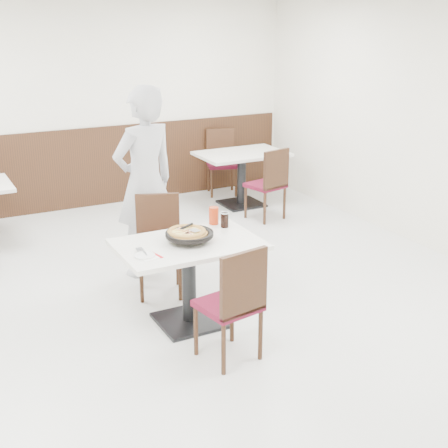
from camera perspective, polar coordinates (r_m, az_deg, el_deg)
name	(u,v)px	position (r m, az deg, el deg)	size (l,w,h in m)	color
floor	(196,302)	(5.91, -2.61, -7.18)	(7.00, 7.00, 0.00)	silver
wall_back	(84,106)	(8.71, -12.68, 10.52)	(6.00, 0.04, 2.80)	white
wall_right	(446,128)	(7.21, 19.63, 8.24)	(0.04, 7.00, 2.80)	white
wainscot_back	(89,168)	(8.84, -12.25, 5.06)	(5.90, 0.03, 1.10)	black
main_table	(189,283)	(5.40, -3.21, -5.42)	(1.20, 0.80, 0.75)	white
chair_near	(228,302)	(4.83, 0.37, -7.17)	(0.42, 0.42, 0.95)	black
chair_far	(159,247)	(5.94, -5.95, -2.14)	(0.42, 0.42, 0.95)	black
trivet	(195,238)	(5.32, -2.68, -1.25)	(0.11, 0.11, 0.04)	black
pizza_pan	(189,237)	(5.25, -3.18, -1.22)	(0.33, 0.33, 0.01)	black
pizza	(187,234)	(5.29, -3.43, -0.88)	(0.36, 0.36, 0.02)	#B58238
pizza_server	(195,230)	(5.26, -2.69, -0.59)	(0.07, 0.09, 0.00)	silver
napkin	(148,257)	(4.98, -6.95, -2.99)	(0.15, 0.15, 0.00)	white
side_plate	(145,256)	(4.99, -7.27, -2.88)	(0.17, 0.17, 0.01)	white
fork	(144,252)	(5.04, -7.30, -2.55)	(0.02, 0.16, 0.00)	silver
cola_glass	(225,220)	(5.60, 0.06, 0.35)	(0.07, 0.07, 0.13)	black
red_cup	(214,216)	(5.68, -0.94, 0.78)	(0.09, 0.09, 0.16)	#B72D0D
diner_person	(145,183)	(6.30, -7.24, 3.76)	(0.71, 0.46, 1.94)	silver
bg_table_right	(241,179)	(8.74, 1.61, 4.14)	(1.20, 0.80, 0.75)	white
bg_chair_right_near	(265,184)	(8.13, 3.80, 3.71)	(0.42, 0.42, 0.95)	black
bg_chair_right_far	(222,163)	(9.25, -0.18, 5.61)	(0.42, 0.42, 0.95)	black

